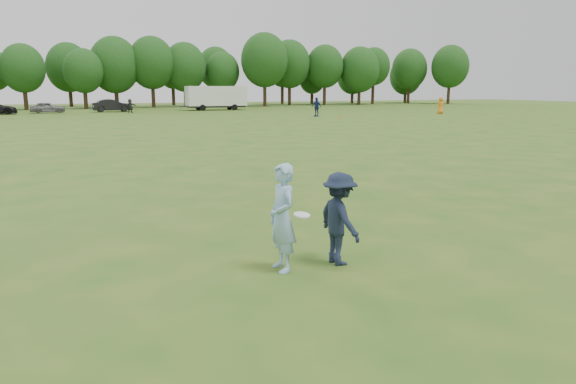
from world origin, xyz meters
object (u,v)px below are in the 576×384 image
car_f (112,106)px  field_cone (340,117)px  player_far_c (441,106)px  defender (340,219)px  thrower (282,218)px  cargo_trailer (216,97)px  player_far_b (316,107)px  player_far_d (130,106)px  car_e (47,108)px

car_f → field_cone: size_ratio=15.88×
player_far_c → defender: bearing=67.4°
thrower → cargo_trailer: size_ratio=0.20×
thrower → player_far_c: size_ratio=0.93×
thrower → player_far_c: bearing=136.0°
thrower → player_far_b: bearing=151.0°
cargo_trailer → player_far_c: bearing=-43.5°
car_f → field_cone: bearing=-144.1°
car_f → cargo_trailer: size_ratio=0.53×
field_cone → car_f: bearing=130.7°
thrower → field_cone: (21.89, 38.06, -0.74)m
defender → player_far_d: player_far_d is taller
defender → field_cone: (20.87, 38.14, -0.64)m
player_far_b → car_e: (-26.35, 18.98, -0.34)m
player_far_c → cargo_trailer: bearing=-25.2°
defender → cargo_trailer: 62.99m
cargo_trailer → field_cone: bearing=-74.5°
thrower → car_f: bearing=175.9°
player_far_d → field_cone: player_far_d is taller
player_far_d → cargo_trailer: (11.66, 3.74, 0.94)m
player_far_c → field_cone: size_ratio=6.40×
player_far_d → field_cone: bearing=-64.9°
player_far_d → cargo_trailer: 12.28m
car_f → thrower: bearing=173.3°
player_far_b → player_far_d: size_ratio=1.20×
thrower → car_f: thrower is taller
car_f → cargo_trailer: bearing=-94.6°
player_far_d → car_e: player_far_d is taller
defender → cargo_trailer: (14.45, 61.30, 0.98)m
car_e → field_cone: size_ratio=12.96×
thrower → player_far_c: player_far_c is taller
player_far_c → cargo_trailer: cargo_trailer is taller
car_e → field_cone: car_e is taller
defender → car_f: 61.25m
player_far_c → cargo_trailer: (-21.24, 20.17, 0.82)m
car_e → cargo_trailer: size_ratio=0.43×
player_far_c → car_f: 40.10m
cargo_trailer → car_f: bearing=-179.8°
car_e → car_f: car_f is taller
player_far_b → player_far_c: 15.72m
field_cone → cargo_trailer: size_ratio=0.03×
defender → car_f: (1.01, 61.24, -0.01)m
player_far_c → car_e: 46.40m
thrower → field_cone: thrower is taller
car_e → player_far_c: bearing=-117.0°
thrower → car_e: (-5.35, 60.64, -0.23)m
thrower → player_far_d: 57.60m
thrower → field_cone: 43.91m
thrower → player_far_c: (36.71, 41.04, 0.07)m
field_cone → thrower: bearing=-119.9°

